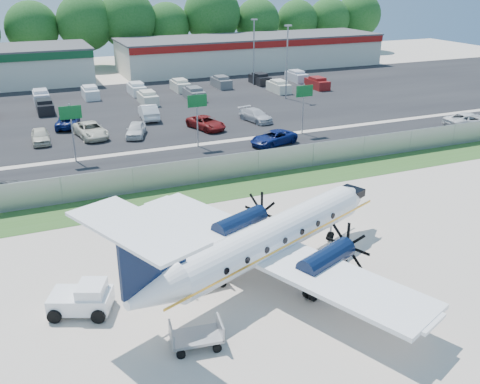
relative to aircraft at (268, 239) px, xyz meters
name	(u,v)px	position (x,y,z in m)	size (l,w,h in m)	color
ground	(283,270)	(1.11, 0.24, -2.21)	(170.00, 170.00, 0.00)	beige
grass_verge	(208,192)	(1.11, 12.24, -2.20)	(170.00, 4.00, 0.02)	#2D561E
access_road	(180,163)	(1.11, 19.24, -2.20)	(170.00, 8.00, 0.02)	black
parking_lot	(127,109)	(1.11, 40.24, -2.20)	(170.00, 32.00, 0.02)	black
perimeter_fence	(199,171)	(1.11, 14.24, -1.21)	(120.00, 0.06, 1.99)	gray
building_east	(252,52)	(27.11, 62.22, 0.42)	(44.40, 12.40, 5.24)	silver
sign_left	(71,120)	(-6.89, 23.15, 1.40)	(1.80, 0.26, 5.00)	gray
sign_mid	(197,108)	(4.11, 23.15, 1.40)	(1.80, 0.26, 5.00)	gray
sign_right	(304,98)	(15.11, 23.15, 1.40)	(1.80, 0.26, 5.00)	gray
light_pole_ne	(287,57)	(21.11, 38.24, 3.02)	(0.90, 0.35, 9.09)	gray
light_pole_se	(254,48)	(21.11, 48.24, 3.02)	(0.90, 0.35, 9.09)	gray
tree_line	(86,67)	(1.11, 74.24, -2.21)	(112.00, 6.00, 14.00)	#195017
aircraft	(268,239)	(0.00, 0.00, 0.00)	(18.47, 17.94, 5.72)	white
pushback_tug	(83,298)	(-9.34, 0.50, -1.49)	(3.25, 2.89, 1.51)	white
baggage_cart_near	(205,276)	(-3.29, 0.47, -1.70)	(2.15, 1.35, 1.10)	gray
baggage_cart_far	(196,336)	(-5.28, -4.01, -1.67)	(2.37, 1.62, 1.16)	gray
cone_starboard_wing	(236,230)	(0.43, 5.32, -1.97)	(0.35, 0.35, 0.50)	#F85107
road_car_mid	(273,145)	(10.80, 20.99, -2.21)	(2.17, 4.71, 1.31)	navy
road_car_east	(469,128)	(32.24, 18.37, -2.21)	(2.55, 5.52, 1.53)	silver
parked_car_a	(41,143)	(-9.22, 30.09, -2.21)	(1.63, 4.05, 1.38)	beige
parked_car_b	(92,137)	(-4.55, 30.12, -2.21)	(2.41, 5.24, 1.46)	beige
parked_car_c	(136,136)	(-0.42, 28.75, -2.21)	(1.66, 4.11, 1.40)	silver
parked_car_d	(206,129)	(6.81, 28.54, -2.21)	(2.19, 4.75, 1.32)	maroon
parked_car_e	(256,121)	(12.81, 29.38, -2.21)	(1.87, 4.59, 1.33)	silver
parked_car_f	(68,127)	(-6.20, 34.81, -2.21)	(2.13, 4.61, 1.28)	navy
parked_car_g	(149,119)	(2.39, 34.92, -2.21)	(1.74, 5.00, 1.65)	silver
far_parking_rows	(119,101)	(1.11, 45.24, -2.21)	(56.00, 10.00, 1.60)	gray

